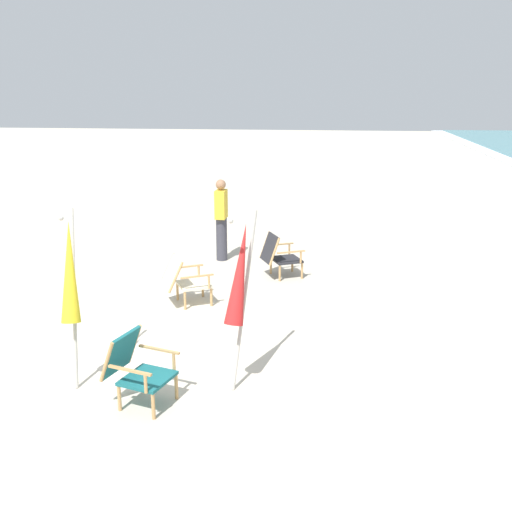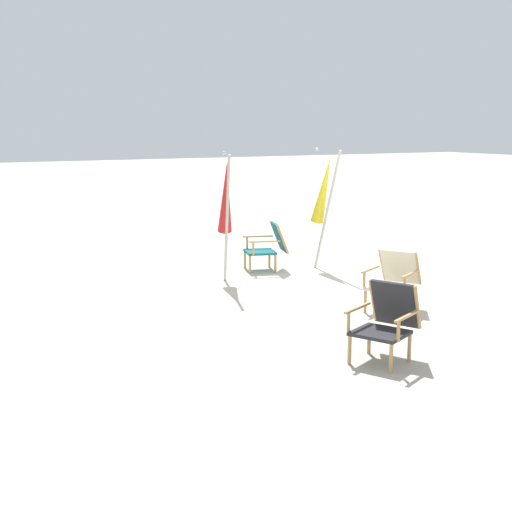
{
  "view_description": "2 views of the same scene",
  "coord_description": "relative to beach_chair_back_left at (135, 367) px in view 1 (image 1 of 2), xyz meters",
  "views": [
    {
      "loc": [
        7.32,
        2.6,
        3.41
      ],
      "look_at": [
        -1.54,
        1.6,
        0.85
      ],
      "focal_mm": 42.0,
      "sensor_mm": 36.0,
      "label": 1
    },
    {
      "loc": [
        -8.8,
        6.49,
        2.44
      ],
      "look_at": [
        -1.45,
        2.48,
        0.89
      ],
      "focal_mm": 50.0,
      "sensor_mm": 36.0,
      "label": 2
    }
  ],
  "objects": [
    {
      "name": "umbrella_furled_yellow",
      "position": [
        -0.4,
        -0.83,
        0.92
      ],
      "size": [
        0.65,
        0.32,
        2.06
      ],
      "color": "#B7B2A8",
      "rests_on": "ground"
    },
    {
      "name": "person_near_chairs",
      "position": [
        -5.66,
        0.0,
        0.41
      ],
      "size": [
        0.35,
        0.22,
        1.63
      ],
      "color": "#383842",
      "rests_on": "ground"
    },
    {
      "name": "ground_plane",
      "position": [
        -1.53,
        -0.61,
        -0.43
      ],
      "size": [
        80.0,
        80.0,
        0.0
      ],
      "primitive_type": "plane",
      "color": "beige"
    },
    {
      "name": "beach_chair_back_left",
      "position": [
        0.0,
        0.0,
        0.0
      ],
      "size": [
        0.75,
        0.83,
        0.81
      ],
      "color": "#196066",
      "rests_on": "ground"
    },
    {
      "name": "beach_chair_front_right",
      "position": [
        -3.08,
        -0.17,
        -0.0
      ],
      "size": [
        0.85,
        0.92,
        0.8
      ],
      "color": "beige",
      "rests_on": "ground"
    },
    {
      "name": "beach_chair_far_center",
      "position": [
        -4.67,
        1.23,
        0.0
      ],
      "size": [
        0.81,
        0.86,
        0.82
      ],
      "color": "#28282D",
      "rests_on": "ground"
    },
    {
      "name": "umbrella_furled_red",
      "position": [
        -0.58,
        1.09,
        0.9
      ],
      "size": [
        0.72,
        0.39,
        2.04
      ],
      "color": "#B7B2A8",
      "rests_on": "ground"
    }
  ]
}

